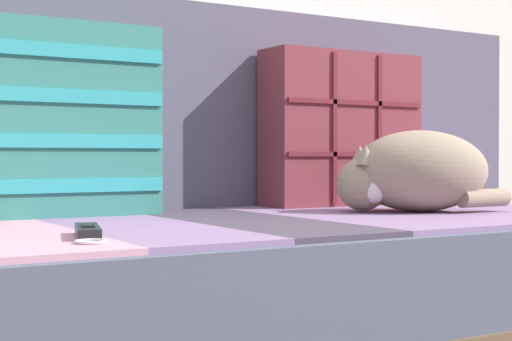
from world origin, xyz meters
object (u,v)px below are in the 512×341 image
at_px(sleeping_cat, 413,173).
at_px(game_remote_far, 88,232).
at_px(couch, 282,292).
at_px(throw_pillow_striped, 69,120).
at_px(throw_pillow_quilted, 342,129).

distance_m(sleeping_cat, game_remote_far, 0.86).
height_order(couch, game_remote_far, game_remote_far).
bearing_deg(throw_pillow_striped, sleeping_cat, -22.45).
bearing_deg(throw_pillow_quilted, throw_pillow_striped, -179.96).
bearing_deg(throw_pillow_striped, game_remote_far, -104.10).
height_order(couch, throw_pillow_striped, throw_pillow_striped).
bearing_deg(throw_pillow_quilted, couch, -145.27).
height_order(throw_pillow_quilted, throw_pillow_striped, throw_pillow_striped).
distance_m(throw_pillow_quilted, throw_pillow_striped, 0.74).
distance_m(throw_pillow_striped, sleeping_cat, 0.79).
bearing_deg(couch, game_remote_far, -155.78).
distance_m(couch, game_remote_far, 0.59).
xyz_separation_m(throw_pillow_striped, game_remote_far, (-0.12, -0.47, -0.20)).
bearing_deg(couch, throw_pillow_quilted, 34.73).
relative_size(throw_pillow_quilted, sleeping_cat, 1.18).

